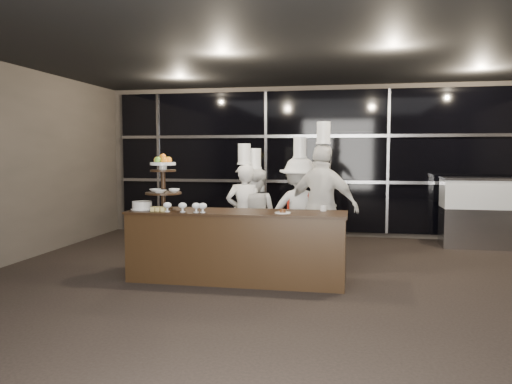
% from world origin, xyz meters
% --- Properties ---
extents(room, '(10.00, 10.00, 10.00)m').
position_xyz_m(room, '(0.00, 0.00, 1.50)').
color(room, black).
rests_on(room, ground).
extents(window_wall, '(8.60, 0.10, 2.80)m').
position_xyz_m(window_wall, '(0.00, 4.94, 1.50)').
color(window_wall, black).
rests_on(window_wall, ground).
extents(buffet_counter, '(2.84, 0.74, 0.92)m').
position_xyz_m(buffet_counter, '(-0.95, 1.22, 0.47)').
color(buffet_counter, black).
rests_on(buffet_counter, ground).
extents(display_stand, '(0.48, 0.48, 0.74)m').
position_xyz_m(display_stand, '(-1.95, 1.22, 1.34)').
color(display_stand, black).
rests_on(display_stand, buffet_counter).
extents(compotes, '(0.58, 0.11, 0.12)m').
position_xyz_m(compotes, '(-1.54, 1.00, 1.00)').
color(compotes, silver).
rests_on(compotes, buffet_counter).
extents(layer_cake, '(0.30, 0.30, 0.11)m').
position_xyz_m(layer_cake, '(-2.23, 1.17, 0.97)').
color(layer_cake, white).
rests_on(layer_cake, buffet_counter).
extents(pastry_squares, '(0.20, 0.13, 0.05)m').
position_xyz_m(pastry_squares, '(-1.94, 1.05, 0.95)').
color(pastry_squares, '#D8C369').
rests_on(pastry_squares, buffet_counter).
extents(small_plate, '(0.20, 0.20, 0.05)m').
position_xyz_m(small_plate, '(-0.33, 1.12, 0.94)').
color(small_plate, white).
rests_on(small_plate, buffet_counter).
extents(chef_cup, '(0.08, 0.08, 0.07)m').
position_xyz_m(chef_cup, '(0.16, 1.47, 0.96)').
color(chef_cup, white).
rests_on(chef_cup, buffet_counter).
extents(display_case, '(1.48, 0.65, 1.24)m').
position_xyz_m(display_case, '(2.84, 4.30, 0.69)').
color(display_case, '#A5A5AA').
rests_on(display_case, ground).
extents(chef_a, '(0.64, 0.51, 1.81)m').
position_xyz_m(chef_a, '(-1.06, 2.22, 0.79)').
color(chef_a, silver).
rests_on(chef_a, ground).
extents(chef_b, '(0.76, 0.63, 1.74)m').
position_xyz_m(chef_b, '(-0.93, 2.35, 0.74)').
color(chef_b, silver).
rests_on(chef_b, ground).
extents(chef_c, '(1.07, 0.66, 1.90)m').
position_xyz_m(chef_c, '(-0.24, 2.31, 0.81)').
color(chef_c, silver).
rests_on(chef_c, ground).
extents(chef_d, '(1.15, 0.79, 2.11)m').
position_xyz_m(chef_d, '(0.12, 2.01, 0.92)').
color(chef_d, white).
rests_on(chef_d, ground).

